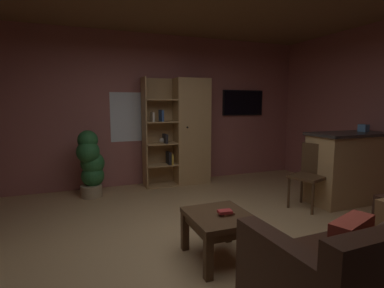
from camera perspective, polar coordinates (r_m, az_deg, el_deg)
The scene contains 13 objects.
floor at distance 3.27m, azimuth 2.72°, elevation -19.64°, with size 6.42×5.60×0.02m, color tan.
wall_back at distance 5.61m, azimuth -9.16°, elevation 6.34°, with size 6.54×0.06×2.74m, color #9E5B56.
window_pane_back at distance 5.53m, azimuth -11.71°, elevation 5.04°, with size 0.70×0.01×0.88m, color white.
bookshelf_cabinet at distance 5.58m, azimuth -0.93°, elevation 2.26°, with size 1.22×0.41×1.95m.
kitchen_bar_counter at distance 5.22m, azimuth 28.55°, elevation -3.82°, with size 1.52×0.61×1.06m.
tissue_box at distance 5.32m, azimuth 29.82°, elevation 2.66°, with size 0.12×0.12×0.11m, color #598CBF.
leather_couch at distance 2.59m, azimuth 31.33°, elevation -20.61°, with size 1.61×0.93×0.84m.
coffee_table at distance 2.98m, azimuth 5.26°, elevation -14.75°, with size 0.58×0.66×0.45m.
table_book_0 at distance 2.94m, azimuth 6.74°, elevation -12.98°, with size 0.12×0.08×0.02m, color brown.
table_book_1 at distance 2.92m, azimuth 6.29°, elevation -12.66°, with size 0.13×0.09×0.03m, color #B22D2D.
dining_chair at distance 4.64m, azimuth 21.66°, elevation -4.85°, with size 0.54×0.54×0.92m.
potted_floor_plant at distance 5.06m, azimuth -18.70°, elevation -3.46°, with size 0.43×0.43×1.08m.
wall_mounted_tv at distance 6.32m, azimuth 9.65°, elevation 7.73°, with size 0.91×0.06×0.51m.
Camera 1 is at (-1.20, -2.65, 1.49)m, focal length 28.05 mm.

